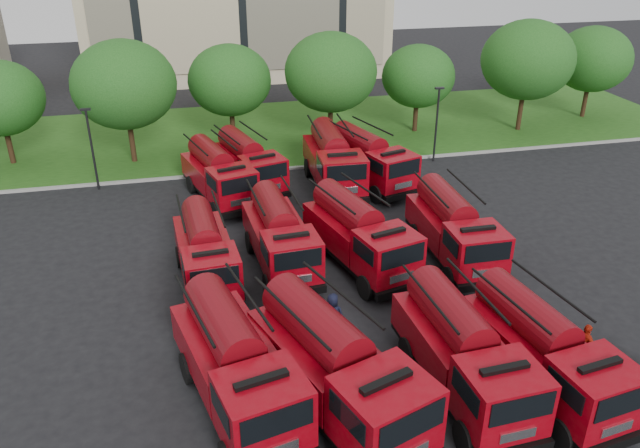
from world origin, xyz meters
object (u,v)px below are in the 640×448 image
Objects in this scene: firefighter_4 at (332,334)px; fire_truck_2 at (463,352)px; fire_truck_0 at (236,364)px; firefighter_2 at (580,364)px; fire_truck_11 at (369,159)px; fire_truck_9 at (248,163)px; fire_truck_7 at (454,229)px; fire_truck_10 at (333,160)px; fire_truck_4 at (205,251)px; firefighter_5 at (477,252)px; fire_truck_5 at (280,236)px; fire_truck_1 at (336,367)px; fire_truck_6 at (359,234)px; fire_truck_3 at (543,351)px; fire_truck_8 at (218,174)px; firefighter_0 at (483,423)px.

fire_truck_2 is at bearing 155.22° from firefighter_4.
fire_truck_0 reaches higher than firefighter_2.
fire_truck_11 reaches higher than firefighter_2.
fire_truck_9 is (2.76, 19.12, -0.15)m from fire_truck_0.
fire_truck_7 is 0.93× the size of fire_truck_10.
firefighter_2 is at bearing -98.71° from fire_truck_11.
fire_truck_4 is 0.90× the size of fire_truck_11.
firefighter_4 is 1.21× the size of firefighter_5.
firefighter_4 is (-3.73, -14.81, -1.75)m from fire_truck_10.
fire_truck_11 is at bearing 47.37° from fire_truck_5.
fire_truck_1 reaches higher than fire_truck_9.
fire_truck_6 is at bearing -94.47° from fire_truck_10.
fire_truck_9 reaches higher than firefighter_4.
fire_truck_6 is at bearing 102.85° from fire_truck_3.
fire_truck_4 is at bearing -113.80° from fire_truck_8.
firefighter_0 is at bearing -92.86° from fire_truck_9.
fire_truck_7 reaches higher than firefighter_5.
fire_truck_2 reaches higher than firefighter_2.
fire_truck_4 is 0.93× the size of fire_truck_8.
firefighter_2 is at bearing -70.34° from fire_truck_6.
fire_truck_11 is (2.23, -0.18, -0.09)m from fire_truck_10.
fire_truck_0 is at bearing 76.21° from firefighter_2.
firefighter_2 is 9.51m from firefighter_4.
fire_truck_11 is at bearing -26.29° from fire_truck_9.
fire_truck_1 is 1.16× the size of fire_truck_5.
fire_truck_5 is at bearing 172.13° from fire_truck_7.
fire_truck_5 is (3.03, 9.07, -0.12)m from fire_truck_0.
fire_truck_11 is at bearing -87.49° from firefighter_4.
fire_truck_6 reaches higher than fire_truck_8.
firefighter_2 reaches higher than firefighter_5.
fire_truck_10 is at bearing 89.28° from fire_truck_3.
fire_truck_1 is 1.08× the size of fire_truck_6.
fire_truck_0 is at bearing 133.17° from firefighter_0.
firefighter_0 is (8.32, -11.17, -1.54)m from fire_truck_4.
firefighter_0 is at bearing 146.89° from firefighter_4.
fire_truck_5 is at bearing 71.69° from fire_truck_1.
fire_truck_9 is (1.93, 1.57, -0.02)m from fire_truck_8.
fire_truck_3 reaches higher than firefighter_5.
firefighter_2 is at bearing -72.45° from fire_truck_8.
fire_truck_8 is at bearing 107.22° from fire_truck_2.
fire_truck_10 reaches higher than fire_truck_11.
firefighter_4 is at bearing -83.09° from fire_truck_5.
fire_truck_10 is at bearing 56.97° from fire_truck_1.
fire_truck_7 is (8.12, 8.84, -0.17)m from fire_truck_1.
fire_truck_1 is at bearing -104.73° from fire_truck_9.
firefighter_0 is 1.12× the size of firefighter_5.
firefighter_0 is at bearing 101.29° from firefighter_2.
fire_truck_5 is 10.12m from fire_truck_10.
fire_truck_5 is (-4.68, 10.11, -0.05)m from fire_truck_2.
fire_truck_9 is 7.45m from fire_truck_11.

